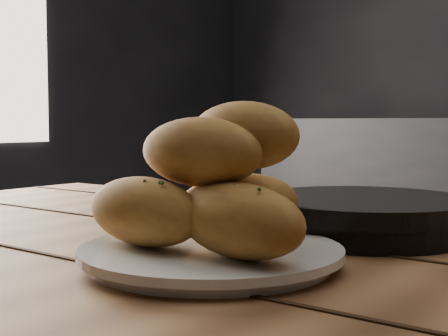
% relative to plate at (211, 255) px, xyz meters
% --- Properties ---
extents(plate, '(0.25, 0.25, 0.02)m').
position_rel_plate_xyz_m(plate, '(0.00, 0.00, 0.00)').
color(plate, silver).
rests_on(plate, table).
extents(bread_rolls, '(0.26, 0.21, 0.14)m').
position_rel_plate_xyz_m(bread_rolls, '(-0.00, 0.00, 0.07)').
color(bread_rolls, '#B28431').
rests_on(bread_rolls, plate).
extents(skillet, '(0.39, 0.26, 0.05)m').
position_rel_plate_xyz_m(skillet, '(0.05, 0.23, 0.01)').
color(skillet, black).
rests_on(skillet, table).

